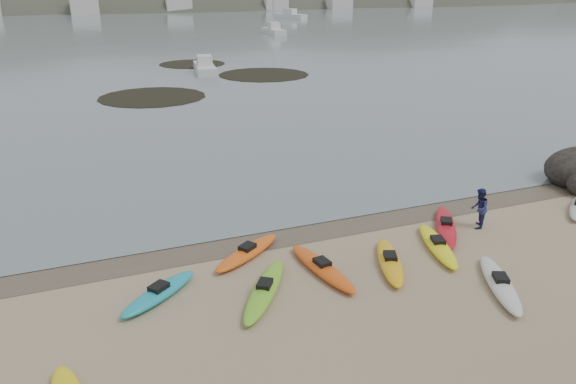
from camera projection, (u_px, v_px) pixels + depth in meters
name	position (u px, v px, depth m)	size (l,w,h in m)	color
ground	(288.00, 229.00, 21.20)	(600.00, 600.00, 0.00)	tan
wet_sand	(291.00, 232.00, 20.94)	(60.00, 60.00, 0.00)	brown
kayaks	(364.00, 265.00, 18.20)	(26.48, 8.23, 0.34)	beige
person_east	(479.00, 208.00, 21.06)	(0.76, 0.59, 1.56)	navy
kelp_mats	(209.00, 78.00, 53.05)	(20.63, 24.77, 0.04)	black
moored_boats	(111.00, 33.00, 90.45)	(100.16, 79.57, 1.24)	silver
far_hills	(190.00, 50.00, 208.61)	(550.00, 135.00, 80.00)	#384235
far_town	(102.00, 6.00, 148.08)	(199.00, 5.00, 4.00)	beige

